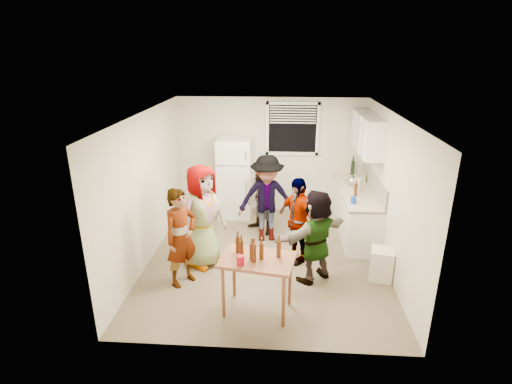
# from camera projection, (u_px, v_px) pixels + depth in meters

# --- Properties ---
(room) EXTENTS (4.00, 4.50, 2.50)m
(room) POSITION_uv_depth(u_px,v_px,m) (266.00, 258.00, 6.99)
(room) COLOR beige
(room) RESTS_ON ground
(window) EXTENTS (1.12, 0.10, 1.06)m
(window) POSITION_uv_depth(u_px,v_px,m) (292.00, 129.00, 8.40)
(window) COLOR white
(window) RESTS_ON room
(refrigerator) EXTENTS (0.70, 0.70, 1.70)m
(refrigerator) POSITION_uv_depth(u_px,v_px,m) (235.00, 178.00, 8.51)
(refrigerator) COLOR white
(refrigerator) RESTS_ON ground
(counter_lower) EXTENTS (0.60, 2.20, 0.86)m
(counter_lower) POSITION_uv_depth(u_px,v_px,m) (355.00, 212.00, 7.81)
(counter_lower) COLOR white
(counter_lower) RESTS_ON ground
(countertop) EXTENTS (0.64, 2.22, 0.04)m
(countertop) POSITION_uv_depth(u_px,v_px,m) (357.00, 191.00, 7.66)
(countertop) COLOR beige
(countertop) RESTS_ON counter_lower
(backsplash) EXTENTS (0.03, 2.20, 0.36)m
(backsplash) POSITION_uv_depth(u_px,v_px,m) (373.00, 181.00, 7.57)
(backsplash) COLOR beige
(backsplash) RESTS_ON countertop
(upper_cabinets) EXTENTS (0.34, 1.60, 0.70)m
(upper_cabinets) POSITION_uv_depth(u_px,v_px,m) (367.00, 133.00, 7.47)
(upper_cabinets) COLOR white
(upper_cabinets) RESTS_ON room
(kettle) EXTENTS (0.28, 0.25, 0.20)m
(kettle) POSITION_uv_depth(u_px,v_px,m) (352.00, 185.00, 7.91)
(kettle) COLOR silver
(kettle) RESTS_ON countertop
(paper_towel) EXTENTS (0.11, 0.11, 0.24)m
(paper_towel) POSITION_uv_depth(u_px,v_px,m) (357.00, 191.00, 7.58)
(paper_towel) COLOR white
(paper_towel) RESTS_ON countertop
(wine_bottle) EXTENTS (0.07, 0.07, 0.30)m
(wine_bottle) POSITION_uv_depth(u_px,v_px,m) (352.00, 175.00, 8.54)
(wine_bottle) COLOR black
(wine_bottle) RESTS_ON countertop
(beer_bottle_counter) EXTENTS (0.06, 0.06, 0.24)m
(beer_bottle_counter) POSITION_uv_depth(u_px,v_px,m) (355.00, 196.00, 7.30)
(beer_bottle_counter) COLOR #47230C
(beer_bottle_counter) RESTS_ON countertop
(blue_cup) EXTENTS (0.09, 0.09, 0.12)m
(blue_cup) POSITION_uv_depth(u_px,v_px,m) (353.00, 203.00, 6.97)
(blue_cup) COLOR #1339AA
(blue_cup) RESTS_ON countertop
(picture_frame) EXTENTS (0.02, 0.18, 0.15)m
(picture_frame) POSITION_uv_depth(u_px,v_px,m) (364.00, 178.00, 8.10)
(picture_frame) COLOR #C0BC4F
(picture_frame) RESTS_ON countertop
(trash_bin) EXTENTS (0.41, 0.41, 0.51)m
(trash_bin) POSITION_uv_depth(u_px,v_px,m) (381.00, 264.00, 6.28)
(trash_bin) COLOR silver
(trash_bin) RESTS_ON ground
(serving_table) EXTENTS (1.07, 0.81, 0.82)m
(serving_table) POSITION_uv_depth(u_px,v_px,m) (257.00, 310.00, 5.60)
(serving_table) COLOR brown
(serving_table) RESTS_ON ground
(beer_bottle_table) EXTENTS (0.07, 0.07, 0.26)m
(beer_bottle_table) POSITION_uv_depth(u_px,v_px,m) (254.00, 262.00, 5.24)
(beer_bottle_table) COLOR #47230C
(beer_bottle_table) RESTS_ON serving_table
(red_cup) EXTENTS (0.10, 0.10, 0.13)m
(red_cup) POSITION_uv_depth(u_px,v_px,m) (240.00, 264.00, 5.17)
(red_cup) COLOR #A8081D
(red_cup) RESTS_ON serving_table
(guest_grey) EXTENTS (1.90, 1.76, 0.56)m
(guest_grey) POSITION_uv_depth(u_px,v_px,m) (205.00, 263.00, 6.81)
(guest_grey) COLOR gray
(guest_grey) RESTS_ON ground
(guest_stripe) EXTENTS (1.59, 1.38, 0.37)m
(guest_stripe) POSITION_uv_depth(u_px,v_px,m) (184.00, 282.00, 6.27)
(guest_stripe) COLOR #141933
(guest_stripe) RESTS_ON ground
(guest_back_left) EXTENTS (1.52, 1.56, 0.55)m
(guest_back_left) POSITION_uv_depth(u_px,v_px,m) (261.00, 232.00, 7.95)
(guest_back_left) COLOR brown
(guest_back_left) RESTS_ON ground
(guest_back_right) EXTENTS (1.29, 1.79, 0.62)m
(guest_back_right) POSITION_uv_depth(u_px,v_px,m) (267.00, 239.00, 7.67)
(guest_back_right) COLOR #3D3D42
(guest_back_right) RESTS_ON ground
(guest_black) EXTENTS (1.71, 1.64, 0.37)m
(guest_black) POSITION_uv_depth(u_px,v_px,m) (296.00, 260.00, 6.92)
(guest_black) COLOR black
(guest_black) RESTS_ON ground
(guest_orange) EXTENTS (2.02, 2.03, 0.44)m
(guest_orange) POSITION_uv_depth(u_px,v_px,m) (314.00, 278.00, 6.36)
(guest_orange) COLOR #EC8B58
(guest_orange) RESTS_ON ground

